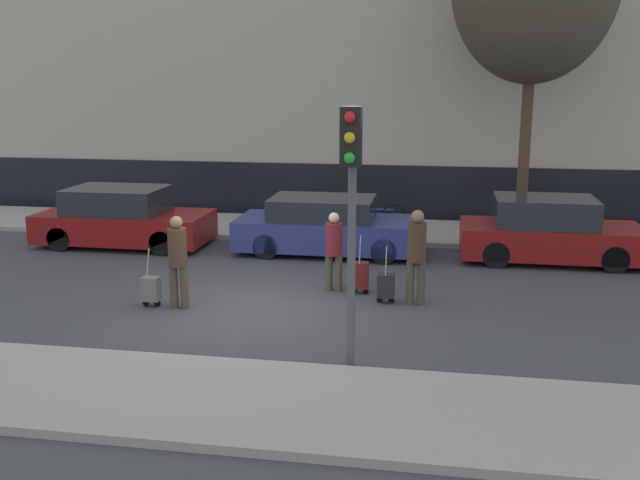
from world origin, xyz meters
TOP-DOWN VIEW (x-y plane):
  - ground_plane at (0.00, 0.00)m, footprint 80.00×80.00m
  - sidewalk_near at (0.00, -3.75)m, footprint 28.00×2.50m
  - sidewalk_far at (0.00, 7.00)m, footprint 28.00×3.00m
  - building_facade at (0.00, 10.31)m, footprint 28.00×2.28m
  - parked_car_0 at (-4.49, 4.49)m, footprint 4.24×1.90m
  - parked_car_1 at (0.73, 4.57)m, footprint 4.44×1.86m
  - parked_car_2 at (5.84, 4.65)m, footprint 4.05×1.83m
  - pedestrian_left at (-1.29, -0.08)m, footprint 0.35×0.34m
  - trolley_left at (-1.84, -0.08)m, footprint 0.34×0.29m
  - pedestrian_center at (1.34, 1.48)m, footprint 0.35×0.34m
  - trolley_center at (1.88, 1.37)m, footprint 0.34×0.29m
  - pedestrian_right at (2.97, 0.87)m, footprint 0.35×0.34m
  - trolley_right at (2.42, 0.86)m, footprint 0.34×0.29m
  - traffic_light at (2.15, -2.36)m, footprint 0.28×0.47m
  - parked_bicycle at (1.62, 6.87)m, footprint 1.77×0.06m

SIDE VIEW (x-z plane):
  - ground_plane at x=0.00m, z-range 0.00..0.00m
  - sidewalk_near at x=0.00m, z-range 0.00..0.12m
  - sidewalk_far at x=0.00m, z-range 0.00..0.12m
  - trolley_right at x=2.42m, z-range -0.21..0.89m
  - trolley_left at x=-1.84m, z-range -0.21..0.89m
  - trolley_center at x=1.88m, z-range -0.21..0.96m
  - parked_bicycle at x=1.62m, z-range 0.01..0.97m
  - parked_car_1 at x=0.73m, z-range -0.04..1.31m
  - parked_car_0 at x=-4.49m, z-range -0.05..1.41m
  - parked_car_2 at x=5.84m, z-range -0.06..1.42m
  - pedestrian_center at x=1.34m, z-range 0.10..1.68m
  - pedestrian_left at x=-1.29m, z-range 0.12..1.84m
  - pedestrian_right at x=2.97m, z-range 0.13..1.92m
  - traffic_light at x=2.15m, z-range 0.80..4.57m
  - building_facade at x=0.00m, z-range -0.02..9.97m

